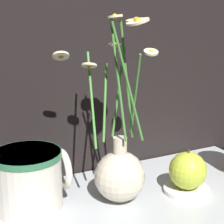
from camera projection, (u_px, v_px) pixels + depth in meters
name	position (u px, v px, depth m)	size (l,w,h in m)	color
ground_plane	(107.00, 212.00, 0.77)	(6.00, 6.00, 0.00)	black
shelf	(107.00, 209.00, 0.77)	(0.88, 0.36, 0.01)	#B2B7BC
vase_with_flowers	(120.00, 169.00, 0.77)	(0.20, 0.16, 0.38)	beige
ceramic_pitcher	(29.00, 177.00, 0.75)	(0.16, 0.14, 0.13)	beige
saucer_plate	(187.00, 190.00, 0.82)	(0.10, 0.10, 0.01)	white
orange_fruit	(188.00, 170.00, 0.81)	(0.08, 0.08, 0.09)	#B7C638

